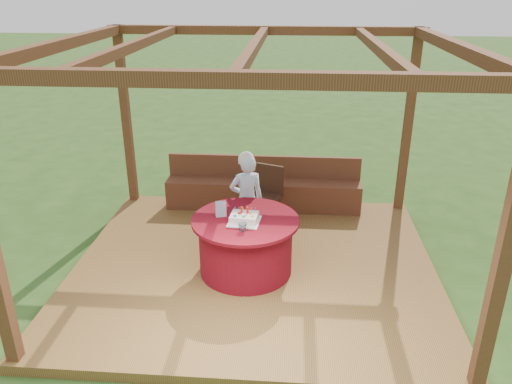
# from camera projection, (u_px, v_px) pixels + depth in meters

# --- Properties ---
(ground) EXTENTS (60.00, 60.00, 0.00)m
(ground) POSITION_uv_depth(u_px,v_px,m) (255.00, 272.00, 6.37)
(ground) COLOR #254517
(ground) RESTS_ON ground
(deck) EXTENTS (4.50, 4.00, 0.12)m
(deck) POSITION_uv_depth(u_px,v_px,m) (254.00, 268.00, 6.34)
(deck) COLOR brown
(deck) RESTS_ON ground
(pergola) EXTENTS (4.50, 4.00, 2.72)m
(pergola) POSITION_uv_depth(u_px,v_px,m) (254.00, 82.00, 5.42)
(pergola) COLOR brown
(pergola) RESTS_ON deck
(bench) EXTENTS (3.00, 0.42, 0.80)m
(bench) POSITION_uv_depth(u_px,v_px,m) (263.00, 192.00, 7.79)
(bench) COLOR brown
(bench) RESTS_ON deck
(table) EXTENTS (1.28, 1.28, 0.71)m
(table) POSITION_uv_depth(u_px,v_px,m) (246.00, 245.00, 6.03)
(table) COLOR maroon
(table) RESTS_ON deck
(chair) EXTENTS (0.55, 0.55, 0.87)m
(chair) POSITION_uv_depth(u_px,v_px,m) (266.00, 193.00, 7.20)
(chair) COLOR #321B10
(chair) RESTS_ON deck
(elderly_woman) EXTENTS (0.53, 0.43, 1.29)m
(elderly_woman) POSITION_uv_depth(u_px,v_px,m) (247.00, 198.00, 6.61)
(elderly_woman) COLOR #A9D4FB
(elderly_woman) RESTS_ON deck
(birthday_cake) EXTENTS (0.39, 0.39, 0.17)m
(birthday_cake) POSITION_uv_depth(u_px,v_px,m) (244.00, 218.00, 5.81)
(birthday_cake) COLOR white
(birthday_cake) RESTS_ON table
(gift_bag) EXTENTS (0.14, 0.11, 0.18)m
(gift_bag) POSITION_uv_depth(u_px,v_px,m) (221.00, 209.00, 5.94)
(gift_bag) COLOR #C37EB1
(gift_bag) RESTS_ON table
(drinking_glass) EXTENTS (0.12, 0.12, 0.09)m
(drinking_glass) POSITION_uv_depth(u_px,v_px,m) (243.00, 227.00, 5.59)
(drinking_glass) COLOR white
(drinking_glass) RESTS_ON table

